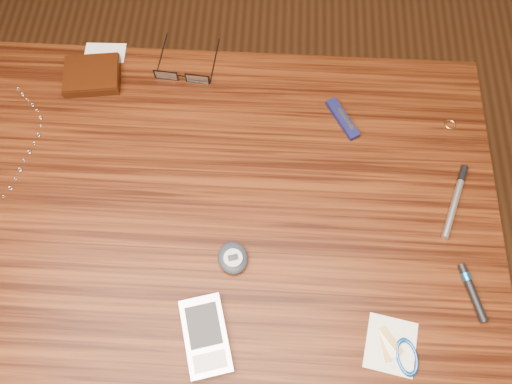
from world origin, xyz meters
The scene contains 11 objects.
ground centered at (0.00, 0.00, 0.00)m, with size 3.80×3.80×0.00m, color #472814.
desk centered at (0.00, 0.00, 0.65)m, with size 1.00×0.70×0.75m.
wallet_and_card centered at (-0.28, 0.27, 0.76)m, with size 0.12×0.14×0.02m.
eyeglasses centered at (-0.10, 0.28, 0.76)m, with size 0.12×0.13×0.03m.
gold_ring centered at (0.43, 0.19, 0.75)m, with size 0.02×0.02×0.00m, color tan.
pda_phone centered at (-0.01, -0.23, 0.76)m, with size 0.10×0.14×0.02m.
pedometer centered at (0.03, -0.10, 0.76)m, with size 0.07×0.07×0.02m.
notepad_keys centered at (0.30, -0.24, 0.75)m, with size 0.10×0.10×0.01m.
pocket_knife centered at (0.22, 0.19, 0.76)m, with size 0.07×0.09×0.01m.
silver_pen centered at (0.42, 0.04, 0.76)m, with size 0.06×0.15×0.01m.
black_blue_pen centered at (0.43, -0.13, 0.76)m, with size 0.04×0.10×0.01m.
Camera 1 is at (0.08, -0.34, 1.58)m, focal length 35.00 mm.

